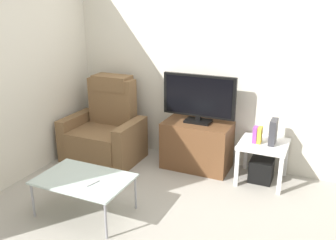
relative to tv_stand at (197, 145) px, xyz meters
The scene contains 13 objects.
ground_plane 0.89m from the tv_stand, 85.56° to the right, with size 6.40×6.40×0.00m, color #9E998E.
wall_back 1.05m from the tv_stand, 77.76° to the left, with size 6.40×0.06×2.60m, color beige.
wall_side 2.23m from the tv_stand, 155.38° to the right, with size 0.06×4.48×2.60m, color beige.
tv_stand is the anchor object (origin of this frame).
television 0.61m from the tv_stand, 90.00° to the left, with size 0.91×0.20×0.59m.
recliner_armchair 1.24m from the tv_stand, behind, with size 0.98×0.78×1.08m.
side_table 0.82m from the tv_stand, ahead, with size 0.54×0.54×0.48m.
subwoofer_box 0.83m from the tv_stand, ahead, with size 0.26×0.26×0.26m, color black.
book_leftmost 0.77m from the tv_stand, ahead, with size 0.05×0.11×0.18m, color purple.
book_middle 0.82m from the tv_stand, ahead, with size 0.04×0.11×0.19m, color gold.
game_console 0.96m from the tv_stand, ahead, with size 0.07×0.20×0.29m, color #333338.
coffee_table 1.58m from the tv_stand, 114.71° to the right, with size 0.90×0.60×0.38m.
cell_phone 1.58m from the tv_stand, 109.83° to the right, with size 0.07×0.15×0.01m, color #B7B7BC.
Camera 1 is at (1.32, -3.15, 2.05)m, focal length 38.72 mm.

